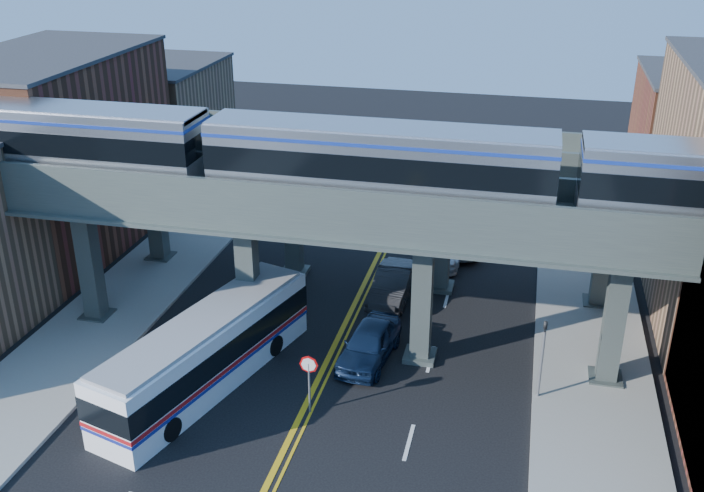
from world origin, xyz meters
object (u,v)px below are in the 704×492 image
at_px(transit_train, 379,160).
at_px(stop_sign, 309,375).
at_px(transit_bus, 206,352).
at_px(car_lane_d, 445,248).
at_px(car_lane_c, 461,231).
at_px(car_lane_a, 369,343).
at_px(traffic_signal, 543,351).
at_px(car_lane_b, 393,284).

xyz_separation_m(transit_train, stop_sign, (-1.70, -5.00, -7.39)).
height_order(transit_train, transit_bus, transit_train).
bearing_deg(transit_bus, car_lane_d, -13.21).
bearing_deg(car_lane_c, transit_bus, -116.44).
height_order(transit_train, stop_sign, transit_train).
xyz_separation_m(transit_bus, car_lane_a, (6.26, 3.37, -0.71)).
bearing_deg(car_lane_c, stop_sign, -101.72).
bearing_deg(traffic_signal, car_lane_b, 135.32).
xyz_separation_m(traffic_signal, transit_bus, (-13.66, -2.01, -0.76)).
xyz_separation_m(traffic_signal, car_lane_a, (-7.40, 1.37, -1.48)).
bearing_deg(transit_bus, transit_train, -42.05).
relative_size(car_lane_a, car_lane_c, 0.78).
bearing_deg(traffic_signal, car_lane_d, 113.09).
bearing_deg(transit_train, traffic_signal, -15.53).
distance_m(transit_train, stop_sign, 9.08).
xyz_separation_m(car_lane_a, car_lane_b, (0.00, 5.95, 0.00)).
bearing_deg(traffic_signal, stop_sign, -161.37).
height_order(stop_sign, car_lane_a, stop_sign).
relative_size(transit_train, car_lane_d, 8.94).
relative_size(transit_train, transit_bus, 3.72).
height_order(transit_bus, car_lane_b, transit_bus).
height_order(transit_train, car_lane_a, transit_train).
xyz_separation_m(transit_bus, car_lane_b, (6.26, 9.33, -0.71)).
xyz_separation_m(stop_sign, car_lane_d, (3.50, 15.67, -1.04)).
relative_size(transit_train, stop_sign, 16.79).
relative_size(traffic_signal, car_lane_c, 0.67).
distance_m(car_lane_a, car_lane_d, 11.48).
height_order(traffic_signal, car_lane_c, traffic_signal).
height_order(traffic_signal, car_lane_b, traffic_signal).
bearing_deg(car_lane_b, car_lane_d, 72.80).
xyz_separation_m(transit_bus, car_lane_c, (8.92, 16.93, -0.68)).
bearing_deg(transit_bus, stop_sign, -85.61).
bearing_deg(car_lane_a, car_lane_d, 86.20).
xyz_separation_m(car_lane_a, car_lane_d, (2.00, 11.31, -0.11)).
relative_size(transit_bus, car_lane_d, 2.40).
xyz_separation_m(transit_train, car_lane_c, (2.46, 12.93, -8.29)).
relative_size(transit_bus, car_lane_b, 2.37).
bearing_deg(traffic_signal, car_lane_a, 169.54).
relative_size(stop_sign, car_lane_b, 0.52).
xyz_separation_m(car_lane_c, car_lane_d, (-0.66, -2.25, -0.14)).
xyz_separation_m(car_lane_b, car_lane_c, (2.66, 7.61, 0.03)).
xyz_separation_m(car_lane_b, car_lane_d, (2.00, 5.35, -0.11)).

